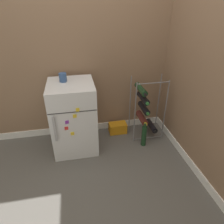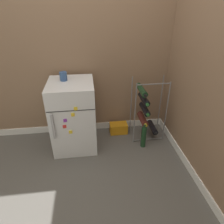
# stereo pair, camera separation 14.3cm
# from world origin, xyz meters

# --- Properties ---
(ground_plane) EXTENTS (14.00, 14.00, 0.00)m
(ground_plane) POSITION_xyz_m (0.00, 0.00, 0.00)
(ground_plane) COLOR #56544F
(wall_back) EXTENTS (6.57, 0.07, 2.50)m
(wall_back) POSITION_xyz_m (0.00, 0.65, 1.24)
(wall_back) COLOR #84664C
(wall_back) RESTS_ON ground_plane
(mini_fridge) EXTENTS (0.49, 0.54, 0.82)m
(mini_fridge) POSITION_xyz_m (-0.41, 0.31, 0.41)
(mini_fridge) COLOR silver
(mini_fridge) RESTS_ON ground_plane
(wine_rack) EXTENTS (0.40, 0.31, 0.79)m
(wine_rack) POSITION_xyz_m (0.46, 0.36, 0.40)
(wine_rack) COLOR slate
(wine_rack) RESTS_ON ground_plane
(soda_box) EXTENTS (0.23, 0.14, 0.13)m
(soda_box) POSITION_xyz_m (0.15, 0.48, 0.07)
(soda_box) COLOR orange
(soda_box) RESTS_ON ground_plane
(fridge_top_cup) EXTENTS (0.08, 0.08, 0.09)m
(fridge_top_cup) POSITION_xyz_m (-0.48, 0.38, 0.86)
(fridge_top_cup) COLOR #335184
(fridge_top_cup) RESTS_ON mini_fridge
(loose_bottle_floor) EXTENTS (0.06, 0.06, 0.31)m
(loose_bottle_floor) POSITION_xyz_m (0.40, 0.15, 0.14)
(loose_bottle_floor) COLOR #19381E
(loose_bottle_floor) RESTS_ON ground_plane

